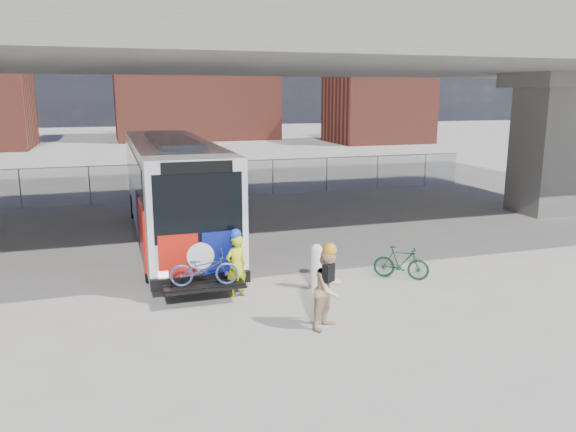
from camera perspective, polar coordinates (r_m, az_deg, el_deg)
name	(u,v)px	position (r m, az deg, el deg)	size (l,w,h in m)	color
ground	(257,267)	(17.04, -3.15, -5.24)	(160.00, 160.00, 0.00)	#9E9991
bus	(172,182)	(20.14, -11.71, 3.41)	(2.67, 12.96, 3.69)	silver
overpass	(225,52)	(20.20, -6.38, 16.23)	(40.00, 16.00, 7.95)	#605E59
chainlink_fence	(195,170)	(28.28, -9.38, 4.59)	(30.00, 0.06, 30.00)	gray
brick_buildings	(155,91)	(64.18, -13.34, 12.21)	(54.00, 22.00, 12.00)	brown
smokestack	(253,34)	(73.38, -3.60, 18.01)	(2.20, 2.20, 25.00)	brown
bollard	(316,265)	(15.09, 2.89, -4.95)	(0.32, 0.32, 1.23)	white
cyclist_hivis	(236,264)	(14.44, -5.28, -4.92)	(0.70, 0.58, 1.80)	#D2E017
cyclist_tan	(329,288)	(12.54, 4.20, -7.32)	(1.10, 1.05, 1.96)	#DCB58D
bike_parked	(401,263)	(16.20, 11.42, -4.67)	(0.44, 1.57, 0.94)	#133C23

